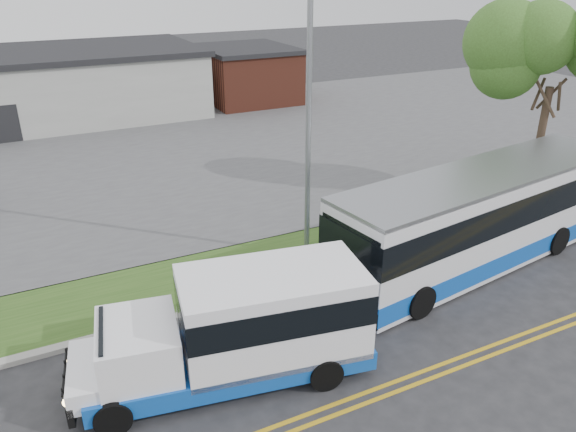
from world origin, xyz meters
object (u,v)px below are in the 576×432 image
streetlight_near (310,108)px  shuttle_bus (245,324)px  transit_bus (482,217)px  tree_east (557,52)px

streetlight_near → shuttle_bus: streetlight_near is taller
streetlight_near → transit_bus: 6.80m
tree_east → shuttle_bus: bearing=-162.1°
shuttle_bus → streetlight_near: bearing=57.4°
tree_east → shuttle_bus: size_ratio=1.13×
streetlight_near → transit_bus: streetlight_near is taller
tree_east → transit_bus: tree_east is taller
tree_east → shuttle_bus: tree_east is taller
tree_east → transit_bus: (-5.94, -3.05, -4.56)m
streetlight_near → shuttle_bus: size_ratio=1.28×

